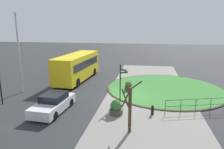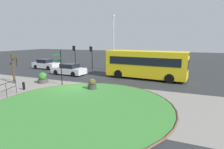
{
  "view_description": "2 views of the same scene",
  "coord_description": "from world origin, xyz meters",
  "px_view_note": "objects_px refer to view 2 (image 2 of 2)",
  "views": [
    {
      "loc": [
        -19.15,
        -1.68,
        6.69
      ],
      "look_at": [
        1.74,
        1.84,
        1.69
      ],
      "focal_mm": 33.49,
      "sensor_mm": 36.0,
      "label": 1
    },
    {
      "loc": [
        9.44,
        -13.85,
        4.41
      ],
      "look_at": [
        2.53,
        2.94,
        0.97
      ],
      "focal_mm": 29.04,
      "sensor_mm": 36.0,
      "label": 2
    }
  ],
  "objects_px": {
    "car_near_lane": "(69,70)",
    "signpost_directional": "(60,65)",
    "car_far_lane": "(46,64)",
    "traffic_light_near": "(74,52)",
    "planter_kerbside": "(43,78)",
    "lamppost_tall": "(113,41)",
    "bus_yellow": "(146,64)",
    "traffic_light_far": "(91,53)",
    "street_tree_bare": "(14,67)",
    "planter_near_signpost": "(92,85)",
    "bollard_foreground": "(24,86)"
  },
  "relations": [
    {
      "from": "traffic_light_far",
      "to": "planter_kerbside",
      "type": "relative_size",
      "value": 3.06
    },
    {
      "from": "car_far_lane",
      "to": "signpost_directional",
      "type": "bearing_deg",
      "value": -38.58
    },
    {
      "from": "traffic_light_near",
      "to": "planter_kerbside",
      "type": "bearing_deg",
      "value": 88.99
    },
    {
      "from": "traffic_light_near",
      "to": "planter_kerbside",
      "type": "relative_size",
      "value": 3.13
    },
    {
      "from": "car_near_lane",
      "to": "lamppost_tall",
      "type": "distance_m",
      "value": 7.59
    },
    {
      "from": "car_far_lane",
      "to": "traffic_light_far",
      "type": "relative_size",
      "value": 1.21
    },
    {
      "from": "bollard_foreground",
      "to": "lamppost_tall",
      "type": "relative_size",
      "value": 0.1
    },
    {
      "from": "bus_yellow",
      "to": "traffic_light_far",
      "type": "bearing_deg",
      "value": 162.04
    },
    {
      "from": "planter_kerbside",
      "to": "planter_near_signpost",
      "type": "bearing_deg",
      "value": -3.72
    },
    {
      "from": "traffic_light_near",
      "to": "planter_near_signpost",
      "type": "relative_size",
      "value": 3.42
    },
    {
      "from": "bollard_foreground",
      "to": "car_far_lane",
      "type": "xyz_separation_m",
      "value": [
        -6.99,
        10.5,
        0.3
      ]
    },
    {
      "from": "signpost_directional",
      "to": "lamppost_tall",
      "type": "distance_m",
      "value": 10.65
    },
    {
      "from": "traffic_light_near",
      "to": "lamppost_tall",
      "type": "height_order",
      "value": "lamppost_tall"
    },
    {
      "from": "signpost_directional",
      "to": "planter_kerbside",
      "type": "distance_m",
      "value": 2.83
    },
    {
      "from": "bollard_foreground",
      "to": "traffic_light_far",
      "type": "bearing_deg",
      "value": 90.39
    },
    {
      "from": "car_near_lane",
      "to": "signpost_directional",
      "type": "bearing_deg",
      "value": 121.49
    },
    {
      "from": "planter_near_signpost",
      "to": "bus_yellow",
      "type": "bearing_deg",
      "value": 62.89
    },
    {
      "from": "bus_yellow",
      "to": "street_tree_bare",
      "type": "distance_m",
      "value": 14.18
    },
    {
      "from": "street_tree_bare",
      "to": "planter_near_signpost",
      "type": "bearing_deg",
      "value": 5.61
    },
    {
      "from": "bollard_foreground",
      "to": "traffic_light_near",
      "type": "distance_m",
      "value": 12.95
    },
    {
      "from": "car_near_lane",
      "to": "street_tree_bare",
      "type": "xyz_separation_m",
      "value": [
        -2.29,
        -6.22,
        1.03
      ]
    },
    {
      "from": "signpost_directional",
      "to": "street_tree_bare",
      "type": "xyz_separation_m",
      "value": [
        -4.95,
        -1.18,
        -0.34
      ]
    },
    {
      "from": "bollard_foreground",
      "to": "traffic_light_far",
      "type": "relative_size",
      "value": 0.22
    },
    {
      "from": "bollard_foreground",
      "to": "car_near_lane",
      "type": "xyz_separation_m",
      "value": [
        -0.64,
        7.75,
        0.28
      ]
    },
    {
      "from": "traffic_light_far",
      "to": "car_near_lane",
      "type": "bearing_deg",
      "value": 67.63
    },
    {
      "from": "signpost_directional",
      "to": "traffic_light_far",
      "type": "relative_size",
      "value": 1.0
    },
    {
      "from": "bollard_foreground",
      "to": "planter_near_signpost",
      "type": "bearing_deg",
      "value": 22.62
    },
    {
      "from": "car_far_lane",
      "to": "planter_near_signpost",
      "type": "xyz_separation_m",
      "value": [
        12.68,
        -8.13,
        -0.21
      ]
    },
    {
      "from": "bollard_foreground",
      "to": "car_near_lane",
      "type": "distance_m",
      "value": 7.78
    },
    {
      "from": "signpost_directional",
      "to": "traffic_light_near",
      "type": "distance_m",
      "value": 10.91
    },
    {
      "from": "planter_near_signpost",
      "to": "street_tree_bare",
      "type": "relative_size",
      "value": 0.31
    },
    {
      "from": "lamppost_tall",
      "to": "street_tree_bare",
      "type": "bearing_deg",
      "value": -119.13
    },
    {
      "from": "traffic_light_near",
      "to": "traffic_light_far",
      "type": "relative_size",
      "value": 1.02
    },
    {
      "from": "bus_yellow",
      "to": "traffic_light_far",
      "type": "height_order",
      "value": "traffic_light_far"
    },
    {
      "from": "car_far_lane",
      "to": "lamppost_tall",
      "type": "bearing_deg",
      "value": 15.83
    },
    {
      "from": "signpost_directional",
      "to": "bus_yellow",
      "type": "distance_m",
      "value": 9.5
    },
    {
      "from": "signpost_directional",
      "to": "lamppost_tall",
      "type": "xyz_separation_m",
      "value": [
        1.45,
        10.32,
        2.21
      ]
    },
    {
      "from": "car_near_lane",
      "to": "lamppost_tall",
      "type": "height_order",
      "value": "lamppost_tall"
    },
    {
      "from": "bollard_foreground",
      "to": "planter_kerbside",
      "type": "height_order",
      "value": "planter_kerbside"
    },
    {
      "from": "bollard_foreground",
      "to": "signpost_directional",
      "type": "bearing_deg",
      "value": 53.18
    },
    {
      "from": "bus_yellow",
      "to": "car_near_lane",
      "type": "height_order",
      "value": "bus_yellow"
    },
    {
      "from": "bollard_foreground",
      "to": "traffic_light_near",
      "type": "relative_size",
      "value": 0.21
    },
    {
      "from": "signpost_directional",
      "to": "car_far_lane",
      "type": "distance_m",
      "value": 11.99
    },
    {
      "from": "signpost_directional",
      "to": "traffic_light_near",
      "type": "relative_size",
      "value": 0.98
    },
    {
      "from": "car_far_lane",
      "to": "traffic_light_near",
      "type": "relative_size",
      "value": 1.19
    },
    {
      "from": "lamppost_tall",
      "to": "signpost_directional",
      "type": "bearing_deg",
      "value": -98.02
    },
    {
      "from": "car_far_lane",
      "to": "planter_kerbside",
      "type": "height_order",
      "value": "car_far_lane"
    },
    {
      "from": "car_near_lane",
      "to": "traffic_light_far",
      "type": "xyz_separation_m",
      "value": [
        0.55,
        5.03,
        1.91
      ]
    },
    {
      "from": "bus_yellow",
      "to": "car_far_lane",
      "type": "relative_size",
      "value": 2.17
    },
    {
      "from": "bus_yellow",
      "to": "planter_near_signpost",
      "type": "relative_size",
      "value": 8.83
    }
  ]
}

